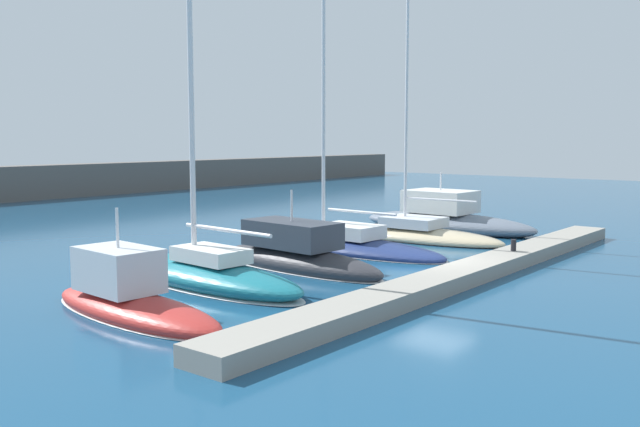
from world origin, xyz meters
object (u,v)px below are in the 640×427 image
sailboat_sand_fifth (419,234)px  motorboat_slate_sixth (445,219)px  motorboat_red_nearest (130,299)px  sailboat_navy_fourth (343,244)px  dock_bollard (514,245)px  motorboat_charcoal_third (296,256)px  sailboat_teal_second (202,269)px

sailboat_sand_fifth → motorboat_slate_sixth: size_ratio=1.66×
motorboat_red_nearest → sailboat_navy_fourth: sailboat_navy_fourth is taller
sailboat_sand_fifth → dock_bollard: sailboat_sand_fifth is taller
sailboat_navy_fourth → sailboat_sand_fifth: bearing=-100.0°
sailboat_sand_fifth → motorboat_slate_sixth: (3.82, 0.71, 0.33)m
motorboat_red_nearest → dock_bollard: size_ratio=16.28×
motorboat_red_nearest → sailboat_navy_fourth: (12.30, 1.98, -0.17)m
motorboat_charcoal_third → sailboat_navy_fourth: bearing=-71.6°
sailboat_teal_second → dock_bollard: sailboat_teal_second is taller
sailboat_sand_fifth → dock_bollard: 6.83m
motorboat_red_nearest → sailboat_teal_second: size_ratio=0.39×
dock_bollard → sailboat_teal_second: bearing=146.2°
sailboat_teal_second → sailboat_sand_fifth: sailboat_teal_second is taller
dock_bollard → sailboat_navy_fourth: bearing=101.0°
motorboat_charcoal_third → sailboat_navy_fourth: (4.44, 1.14, -0.20)m
sailboat_sand_fifth → dock_bollard: (-3.23, -6.00, 0.46)m
sailboat_teal_second → motorboat_slate_sixth: (16.81, 0.19, 0.10)m
sailboat_teal_second → motorboat_slate_sixth: 16.81m
motorboat_charcoal_third → motorboat_slate_sixth: bearing=-82.2°
sailboat_navy_fourth → motorboat_charcoal_third: bearing=106.8°
motorboat_red_nearest → sailboat_sand_fifth: sailboat_sand_fifth is taller
motorboat_red_nearest → sailboat_sand_fifth: size_ratio=0.44×
dock_bollard → motorboat_slate_sixth: bearing=43.6°
motorboat_red_nearest → motorboat_slate_sixth: (20.72, 1.68, 0.16)m
sailboat_navy_fourth → dock_bollard: (1.36, -7.02, 0.45)m
motorboat_slate_sixth → dock_bollard: (-7.06, -6.71, 0.13)m
motorboat_red_nearest → sailboat_teal_second: (3.91, 1.49, 0.05)m
sailboat_sand_fifth → motorboat_slate_sixth: bearing=-80.6°
sailboat_teal_second → sailboat_sand_fifth: size_ratio=1.11×
motorboat_red_nearest → motorboat_charcoal_third: (7.85, 0.85, 0.03)m
motorboat_charcoal_third → motorboat_slate_sixth: size_ratio=0.81×
motorboat_charcoal_third → dock_bollard: size_ratio=18.12×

